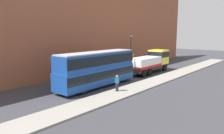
{
  "coord_description": "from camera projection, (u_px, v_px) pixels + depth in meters",
  "views": [
    {
      "loc": [
        -23.42,
        -17.19,
        6.1
      ],
      "look_at": [
        -3.64,
        -0.36,
        2.0
      ],
      "focal_mm": 34.02,
      "sensor_mm": 36.0,
      "label": 1
    }
  ],
  "objects": [
    {
      "name": "near_kerb",
      "position": [
        154.0,
        82.0,
        26.87
      ],
      "size": [
        60.0,
        2.8,
        0.15
      ],
      "primitive_type": "cube",
      "color": "gray",
      "rests_on": "ground_plane"
    },
    {
      "name": "pedestrian_onlooker",
      "position": [
        117.0,
        83.0,
        22.02
      ],
      "size": [
        0.41,
        0.47,
        1.71
      ],
      "rotation": [
        0.0,
        0.0,
        0.46
      ],
      "color": "#232333",
      "rests_on": "near_kerb"
    },
    {
      "name": "recovery_tow_truck",
      "position": [
        150.0,
        61.0,
        33.34
      ],
      "size": [
        10.17,
        2.85,
        3.67
      ],
      "rotation": [
        0.0,
        0.0,
        0.02
      ],
      "color": "#2D2D2D",
      "rests_on": "ground_plane"
    },
    {
      "name": "street_lamp",
      "position": [
        131.0,
        49.0,
        37.36
      ],
      "size": [
        0.36,
        0.36,
        5.83
      ],
      "color": "#38383D",
      "rests_on": "ground_plane"
    },
    {
      "name": "building_facade",
      "position": [
        92.0,
        21.0,
        32.6
      ],
      "size": [
        60.0,
        1.5,
        16.0
      ],
      "color": "#935138",
      "rests_on": "ground_plane"
    },
    {
      "name": "ground_plane",
      "position": [
        127.0,
        78.0,
        29.57
      ],
      "size": [
        120.0,
        120.0,
        0.0
      ],
      "primitive_type": "plane",
      "color": "#38383D"
    },
    {
      "name": "double_decker_bus",
      "position": [
        98.0,
        68.0,
        24.33
      ],
      "size": [
        11.09,
        2.81,
        4.06
      ],
      "rotation": [
        0.0,
        0.0,
        0.02
      ],
      "color": "#19479E",
      "rests_on": "ground_plane"
    }
  ]
}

